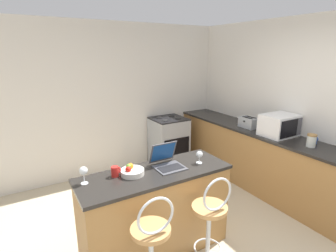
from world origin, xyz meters
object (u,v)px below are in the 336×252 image
bar_stool_near (152,251)px  wine_glass_tall (83,171)px  storage_jar (311,140)px  microwave (279,125)px  fruit_bowl (132,171)px  laptop (167,161)px  stove_range (169,142)px  mug_red (115,171)px  toaster (249,122)px  wine_glass_short (199,155)px  bar_stool_far (210,227)px  mug_blue (314,140)px

bar_stool_near → wine_glass_tall: size_ratio=6.20×
storage_jar → wine_glass_tall: wine_glass_tall is taller
microwave → wine_glass_tall: microwave is taller
storage_jar → fruit_bowl: bearing=169.3°
wine_glass_tall → laptop: bearing=-3.7°
stove_range → mug_red: size_ratio=9.37×
laptop → wine_glass_tall: bearing=176.3°
microwave → toaster: 0.53m
laptop → fruit_bowl: (-0.40, 0.00, -0.03)m
stove_range → wine_glass_short: size_ratio=6.81×
toaster → wine_glass_tall: bearing=-168.5°
fruit_bowl → storage_jar: bearing=-10.7°
mug_red → wine_glass_tall: 0.31m
toaster → wine_glass_short: (-1.54, -0.73, 0.01)m
mug_red → wine_glass_tall: (-0.30, 0.00, 0.07)m
toaster → wine_glass_short: 1.71m
bar_stool_near → stove_range: (1.58, 2.37, -0.03)m
toaster → mug_red: 2.51m
toaster → fruit_bowl: size_ratio=1.22×
laptop → storage_jar: laptop is taller
fruit_bowl → wine_glass_tall: bearing=173.4°
bar_stool_near → bar_stool_far: bearing=0.0°
bar_stool_far → toaster: bearing=34.2°
fruit_bowl → wine_glass_tall: 0.46m
bar_stool_near → wine_glass_tall: wine_glass_tall is taller
mug_blue → wine_glass_tall: 2.94m
microwave → mug_blue: (0.11, -0.47, -0.11)m
storage_jar → mug_red: 2.49m
wine_glass_short → mug_red: wine_glass_short is taller
bar_stool_near → mug_red: (-0.07, 0.63, 0.49)m
laptop → microwave: microwave is taller
toaster → fruit_bowl: (-2.29, -0.61, -0.05)m
stove_range → toaster: bearing=-55.9°
stove_range → wine_glass_tall: bearing=-138.2°
stove_range → bar_stool_far: bearing=-112.0°
mug_blue → mug_red: mug_red is taller
laptop → mug_blue: size_ratio=3.19×
bar_stool_near → microwave: size_ratio=2.08×
bar_stool_far → wine_glass_tall: bearing=147.5°
microwave → storage_jar: microwave is taller
mug_blue → fruit_bowl: fruit_bowl is taller
bar_stool_near → microwave: 2.59m
bar_stool_near → mug_red: bar_stool_near is taller
bar_stool_far → stove_range: size_ratio=1.11×
microwave → toaster: size_ratio=1.75×
mug_blue → storage_jar: bearing=-160.5°
toaster → mug_blue: size_ratio=2.87×
bar_stool_near → toaster: toaster is taller
microwave → stove_range: 2.00m
mug_red → mug_blue: bearing=-9.3°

